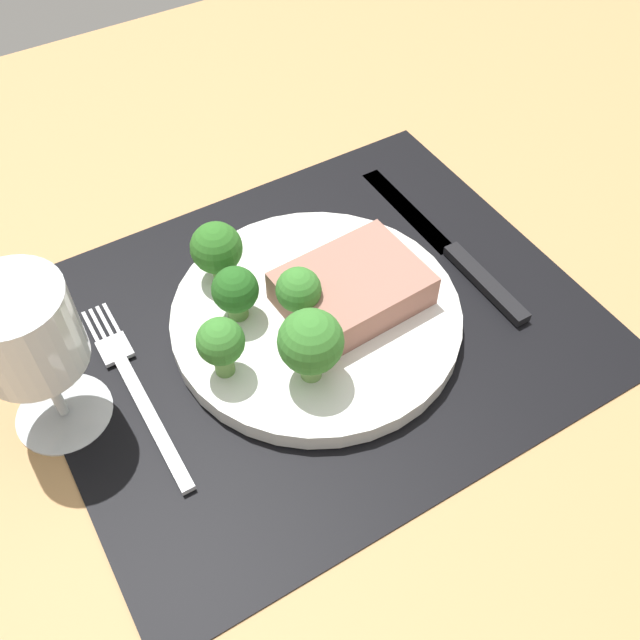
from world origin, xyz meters
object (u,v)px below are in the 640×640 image
steak (352,288)px  knife (454,252)px  plate (316,317)px  wine_glass (27,338)px  fork (135,388)px

steak → knife: steak is taller
plate → steak: bearing=-9.9°
steak → wine_glass: (-23.67, 2.89, 5.89)cm
fork → wine_glass: size_ratio=1.43×
fork → knife: knife is taller
plate → knife: size_ratio=1.03×
wine_glass → plate: bearing=-6.5°
plate → steak: (3.05, -0.53, 2.26)cm
steak → plate: bearing=170.1°
fork → wine_glass: 10.26cm
fork → wine_glass: bearing=167.6°
plate → knife: (14.60, 0.53, -0.50)cm
fork → knife: 29.88cm
plate → fork: size_ratio=1.23×
plate → fork: 15.35cm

